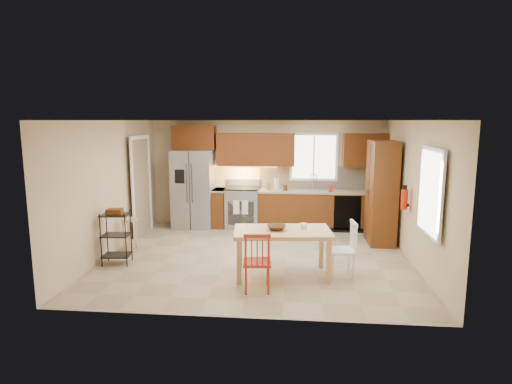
{
  "coord_description": "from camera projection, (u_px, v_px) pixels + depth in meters",
  "views": [
    {
      "loc": [
        0.68,
        -7.59,
        2.5
      ],
      "look_at": [
        -0.06,
        0.4,
        1.15
      ],
      "focal_mm": 30.0,
      "sensor_mm": 36.0,
      "label": 1
    }
  ],
  "objects": [
    {
      "name": "backsplash",
      "position": [
        321.0,
        177.0,
        10.05
      ],
      "size": [
        2.92,
        0.03,
        0.55
      ],
      "primitive_type": "cube",
      "color": "beige",
      "rests_on": "wall_back"
    },
    {
      "name": "refrigerator",
      "position": [
        193.0,
        189.0,
        10.02
      ],
      "size": [
        0.92,
        0.75,
        1.82
      ],
      "primitive_type": "cube",
      "color": "gray",
      "rests_on": "floor"
    },
    {
      "name": "canister_steel",
      "position": [
        268.0,
        186.0,
        9.87
      ],
      "size": [
        0.11,
        0.11,
        0.18
      ],
      "primitive_type": "cylinder",
      "color": "gray",
      "rests_on": "base_cabinet_run"
    },
    {
      "name": "wall_front",
      "position": [
        239.0,
        223.0,
        5.27
      ],
      "size": [
        5.5,
        0.02,
        2.5
      ],
      "primitive_type": "cube",
      "color": "#CCB793",
      "rests_on": "ground"
    },
    {
      "name": "wall_back",
      "position": [
        267.0,
        173.0,
        10.18
      ],
      "size": [
        5.5,
        0.02,
        2.5
      ],
      "primitive_type": "cube",
      "color": "#CCB793",
      "rests_on": "ground"
    },
    {
      "name": "undercab_glow",
      "position": [
        243.0,
        166.0,
        10.0
      ],
      "size": [
        1.6,
        0.3,
        0.01
      ],
      "primitive_type": "cube",
      "color": "#FFBF66",
      "rests_on": "wall_back"
    },
    {
      "name": "sink",
      "position": [
        314.0,
        192.0,
        9.84
      ],
      "size": [
        0.62,
        0.46,
        0.16
      ],
      "primitive_type": "cube",
      "color": "gray",
      "rests_on": "base_cabinet_run"
    },
    {
      "name": "doorway",
      "position": [
        141.0,
        188.0,
        9.28
      ],
      "size": [
        0.04,
        0.95,
        2.1
      ],
      "primitive_type": "cube",
      "color": "#8C7A59",
      "rests_on": "wall_left"
    },
    {
      "name": "dishwasher",
      "position": [
        347.0,
        213.0,
        9.56
      ],
      "size": [
        0.6,
        0.02,
        0.78
      ],
      "primitive_type": "cube",
      "color": "black",
      "rests_on": "floor"
    },
    {
      "name": "paper_towel",
      "position": [
        277.0,
        184.0,
        9.84
      ],
      "size": [
        0.12,
        0.12,
        0.28
      ],
      "primitive_type": "cylinder",
      "color": "silver",
      "rests_on": "base_cabinet_run"
    },
    {
      "name": "table_jar",
      "position": [
        304.0,
        227.0,
        6.9
      ],
      "size": [
        0.12,
        0.12,
        0.13
      ],
      "primitive_type": "cylinder",
      "rotation": [
        0.0,
        0.0,
        0.1
      ],
      "color": "silver",
      "rests_on": "dining_table"
    },
    {
      "name": "soap_bottle",
      "position": [
        331.0,
        187.0,
        9.69
      ],
      "size": [
        0.09,
        0.09,
        0.19
      ],
      "primitive_type": "imported",
      "color": "#B81D0C",
      "rests_on": "base_cabinet_run"
    },
    {
      "name": "base_cabinet_narrow",
      "position": [
        220.0,
        208.0,
        10.12
      ],
      "size": [
        0.3,
        0.6,
        0.9
      ],
      "primitive_type": "cube",
      "color": "#5C2E11",
      "rests_on": "floor"
    },
    {
      "name": "chair_white",
      "position": [
        342.0,
        249.0,
        6.85
      ],
      "size": [
        0.47,
        0.47,
        0.91
      ],
      "primitive_type": null,
      "rotation": [
        0.0,
        0.0,
        1.68
      ],
      "color": "silver",
      "rests_on": "floor"
    },
    {
      "name": "wall_right",
      "position": [
        414.0,
        193.0,
        7.47
      ],
      "size": [
        0.02,
        5.0,
        2.5
      ],
      "primitive_type": "cube",
      "color": "#CCB793",
      "rests_on": "ground"
    },
    {
      "name": "upper_right_block",
      "position": [
        365.0,
        150.0,
        9.7
      ],
      "size": [
        1.0,
        0.35,
        0.75
      ],
      "primitive_type": "cube",
      "color": "#592B0E",
      "rests_on": "wall_back"
    },
    {
      "name": "range_stove",
      "position": [
        243.0,
        208.0,
        10.05
      ],
      "size": [
        0.76,
        0.63,
        0.92
      ],
      "primitive_type": "cube",
      "color": "gray",
      "rests_on": "floor"
    },
    {
      "name": "utility_cart",
      "position": [
        116.0,
        238.0,
        7.47
      ],
      "size": [
        0.5,
        0.41,
        0.94
      ],
      "primitive_type": null,
      "rotation": [
        0.0,
        0.0,
        0.1
      ],
      "color": "black",
      "rests_on": "floor"
    },
    {
      "name": "dining_table",
      "position": [
        282.0,
        253.0,
        6.9
      ],
      "size": [
        1.62,
        1.02,
        0.75
      ],
      "primitive_type": null,
      "rotation": [
        0.0,
        0.0,
        0.1
      ],
      "color": "tan",
      "rests_on": "floor"
    },
    {
      "name": "fire_extinguisher",
      "position": [
        404.0,
        199.0,
        7.65
      ],
      "size": [
        0.12,
        0.12,
        0.36
      ],
      "primitive_type": "cylinder",
      "color": "#B81D0C",
      "rests_on": "wall_right"
    },
    {
      "name": "table_bowl",
      "position": [
        276.0,
        230.0,
        6.85
      ],
      "size": [
        0.34,
        0.34,
        0.08
      ],
      "primitive_type": "imported",
      "rotation": [
        0.0,
        0.0,
        0.1
      ],
      "color": "#492B13",
      "rests_on": "dining_table"
    },
    {
      "name": "canister_wood",
      "position": [
        285.0,
        188.0,
        9.81
      ],
      "size": [
        0.1,
        0.1,
        0.14
      ],
      "primitive_type": "cylinder",
      "color": "#492B13",
      "rests_on": "base_cabinet_run"
    },
    {
      "name": "upper_over_fridge",
      "position": [
        194.0,
        137.0,
        10.02
      ],
      "size": [
        1.0,
        0.35,
        0.55
      ],
      "primitive_type": "cube",
      "color": "#592B0E",
      "rests_on": "wall_back"
    },
    {
      "name": "pantry",
      "position": [
        381.0,
        192.0,
        8.71
      ],
      "size": [
        0.5,
        0.95,
        2.1
      ],
      "primitive_type": "cube",
      "color": "#5C2E11",
      "rests_on": "floor"
    },
    {
      "name": "window_right",
      "position": [
        431.0,
        192.0,
        6.31
      ],
      "size": [
        0.04,
        1.02,
        1.32
      ],
      "primitive_type": "cube",
      "color": "white",
      "rests_on": "wall_right"
    },
    {
      "name": "floor",
      "position": [
        257.0,
        257.0,
        7.93
      ],
      "size": [
        5.5,
        5.5,
        0.0
      ],
      "primitive_type": "plane",
      "color": "tan",
      "rests_on": "ground"
    },
    {
      "name": "wall_left",
      "position": [
        111.0,
        188.0,
        7.97
      ],
      "size": [
        0.02,
        5.0,
        2.5
      ],
      "primitive_type": "cube",
      "color": "#CCB793",
      "rests_on": "ground"
    },
    {
      "name": "window_back",
      "position": [
        314.0,
        157.0,
        9.99
      ],
      "size": [
        1.12,
        0.04,
        1.12
      ],
      "primitive_type": "cube",
      "color": "white",
      "rests_on": "wall_back"
    },
    {
      "name": "upper_left_block",
      "position": [
        256.0,
        150.0,
        9.93
      ],
      "size": [
        1.8,
        0.35,
        0.75
      ],
      "primitive_type": "cube",
      "color": "#592B0E",
      "rests_on": "wall_back"
    },
    {
      "name": "bar_stool",
      "position": [
        130.0,
        234.0,
        8.27
      ],
      "size": [
        0.33,
        0.33,
        0.63
      ],
      "primitive_type": null,
      "rotation": [
        0.0,
        0.0,
        -0.06
      ],
      "color": "tan",
      "rests_on": "floor"
    },
    {
      "name": "base_cabinet_run",
      "position": [
        321.0,
        210.0,
        9.9
      ],
      "size": [
        2.92,
        0.6,
        0.9
      ],
      "primitive_type": "cube",
      "color": "#5C2E11",
      "rests_on": "floor"
    },
    {
      "name": "ceiling",
      "position": [
        258.0,
        120.0,
        7.51
      ],
      "size": [
        5.5,
        5.0,
        0.02
      ],
      "primitive_type": "cube",
      "color": "silver",
      "rests_on": "ground"
    },
    {
      "name": "chair_red",
      "position": [
        257.0,
        261.0,
        6.28
      ],
      "size": [
        0.47,
        0.47,
        0.91
      ],
      "primitive_type": null,
      "rotation": [
        0.0,
        0.0,
        0.1
      ],
      "color": "#9D2B18",
      "rests_on": "floor"
    }
  ]
}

